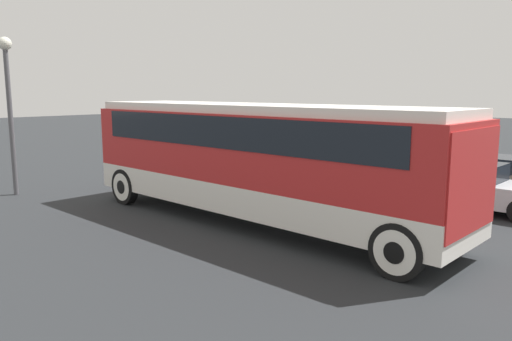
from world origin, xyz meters
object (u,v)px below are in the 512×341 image
Objects in this scene: parked_car_far at (464,185)px; lamp_post at (8,92)px; tour_bus at (259,152)px; parked_car_near at (255,159)px.

parked_car_far is 15.09m from lamp_post.
tour_bus is at bearing -120.69° from parked_car_far.
tour_bus is 2.14× the size of lamp_post.
tour_bus is 6.68m from parked_car_far.
lamp_post reaches higher than parked_car_near.
lamp_post is at bearing -112.20° from parked_car_near.
parked_car_far is at bearing 1.29° from parked_car_near.
tour_bus reaches higher than parked_car_near.
lamp_post is (-12.06, -8.63, 2.82)m from parked_car_far.
parked_car_near is (-5.27, 5.45, -1.23)m from tour_bus.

